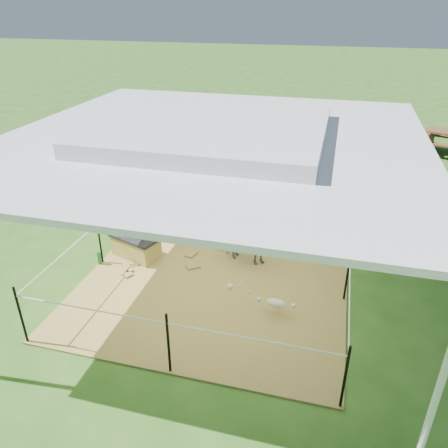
% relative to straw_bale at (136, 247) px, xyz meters
% --- Properties ---
extents(ground, '(90.00, 90.00, 0.00)m').
position_rel_straw_bale_xyz_m(ground, '(1.72, -0.38, -0.23)').
color(ground, '#2D5919').
rests_on(ground, ground).
extents(hay_patch, '(4.60, 4.60, 0.03)m').
position_rel_straw_bale_xyz_m(hay_patch, '(1.72, -0.38, -0.22)').
color(hay_patch, brown).
rests_on(hay_patch, ground).
extents(canopy_tent, '(6.30, 6.30, 2.90)m').
position_rel_straw_bale_xyz_m(canopy_tent, '(1.72, -0.38, 2.46)').
color(canopy_tent, silver).
rests_on(canopy_tent, ground).
extents(rope_fence, '(4.54, 4.54, 1.00)m').
position_rel_straw_bale_xyz_m(rope_fence, '(1.72, -0.38, 0.41)').
color(rope_fence, black).
rests_on(rope_fence, ground).
extents(straw_bale, '(1.02, 0.74, 0.41)m').
position_rel_straw_bale_xyz_m(straw_bale, '(0.00, 0.00, 0.00)').
color(straw_bale, '#AD903F').
rests_on(straw_bale, hay_patch).
extents(dark_cloth, '(1.10, 0.81, 0.05)m').
position_rel_straw_bale_xyz_m(dark_cloth, '(0.00, 0.00, 0.23)').
color(dark_cloth, black).
rests_on(dark_cloth, straw_bale).
extents(woman, '(0.38, 0.47, 1.10)m').
position_rel_straw_bale_xyz_m(woman, '(0.10, 0.00, 0.76)').
color(woman, '#AF1F11').
rests_on(woman, straw_bale).
extents(green_bottle, '(0.09, 0.09, 0.26)m').
position_rel_straw_bale_xyz_m(green_bottle, '(-0.55, -0.45, -0.08)').
color(green_bottle, '#176B2A').
rests_on(green_bottle, hay_patch).
extents(pony, '(1.08, 0.65, 0.85)m').
position_rel_straw_bale_xyz_m(pony, '(2.12, 0.32, 0.22)').
color(pony, '#4D4D52').
rests_on(pony, hay_patch).
extents(pink_hat, '(0.26, 0.26, 0.12)m').
position_rel_straw_bale_xyz_m(pink_hat, '(2.12, 0.32, 0.71)').
color(pink_hat, pink).
rests_on(pink_hat, pony).
extents(foal, '(0.94, 0.60, 0.49)m').
position_rel_straw_bale_xyz_m(foal, '(2.91, -1.08, 0.04)').
color(foal, beige).
rests_on(foal, hay_patch).
extents(trash_barrel, '(0.73, 0.73, 0.88)m').
position_rel_straw_bale_xyz_m(trash_barrel, '(5.82, 6.35, 0.20)').
color(trash_barrel, blue).
rests_on(trash_barrel, ground).
extents(picnic_table_near, '(1.98, 1.73, 0.69)m').
position_rel_straw_bale_xyz_m(picnic_table_near, '(3.40, 7.75, 0.11)').
color(picnic_table_near, brown).
rests_on(picnic_table_near, ground).
extents(distant_person, '(0.66, 0.57, 1.16)m').
position_rel_straw_bale_xyz_m(distant_person, '(3.94, 7.23, 0.34)').
color(distant_person, '#3995D6').
rests_on(distant_person, ground).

